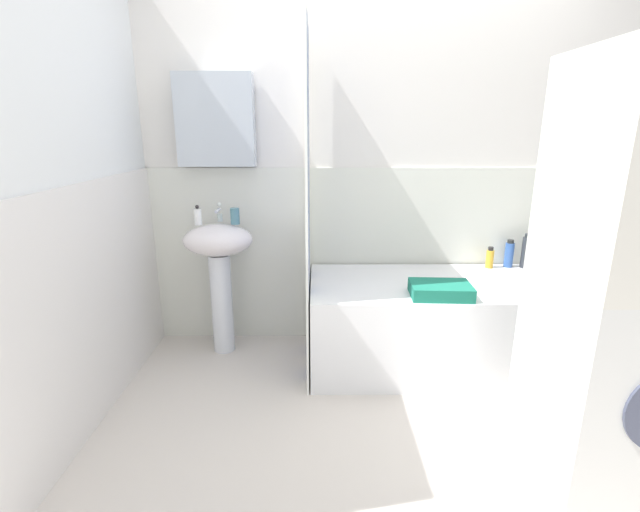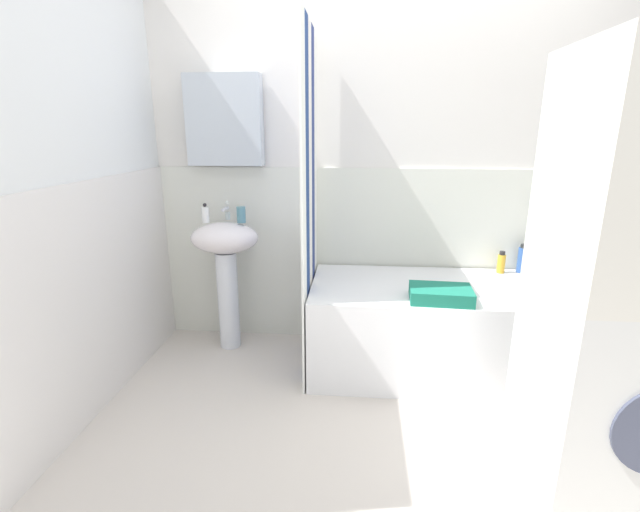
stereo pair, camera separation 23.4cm
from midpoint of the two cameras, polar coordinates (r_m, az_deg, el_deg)
name	(u,v)px [view 2 (the right image)]	position (r m, az deg, el deg)	size (l,w,h in m)	color
ground_plane	(395,464)	(2.28, 12.77, -24.50)	(4.80, 5.60, 0.04)	beige
wall_back_tiled	(379,177)	(3.01, 9.83, 9.87)	(3.60, 0.18, 2.40)	silver
wall_left_tiled	(76,198)	(2.44, -26.29, 6.58)	(0.07, 1.81, 2.40)	silver
sink	(226,257)	(2.96, -9.74, -0.19)	(0.44, 0.34, 0.87)	white
faucet	(227,211)	(2.98, -9.61, 5.67)	(0.03, 0.12, 0.12)	silver
soap_dispenser	(205,214)	(2.93, -12.21, 5.23)	(0.05, 0.05, 0.13)	white
toothbrush_cup	(241,215)	(2.89, -7.74, 5.23)	(0.06, 0.06, 0.10)	teal
bathtub	(438,327)	(2.89, 17.06, -8.76)	(1.54, 0.74, 0.54)	white
shower_curtain	(310,208)	(2.62, 1.26, 6.11)	(0.01, 0.74, 2.00)	white
shampoo_bottle	(541,257)	(3.24, 28.24, -0.15)	(0.07, 0.07, 0.23)	#2C3036
conditioner_bottle	(522,259)	(3.21, 26.32, -0.40)	(0.06, 0.06, 0.19)	#3157A0
body_wash_bottle	(501,263)	(3.16, 24.11, -0.83)	(0.05, 0.05, 0.14)	gold
towel_folded	(441,294)	(2.55, 17.72, -4.69)	(0.33, 0.23, 0.07)	#1A705A
washer_dryer_stack	(635,291)	(2.10, 37.90, -3.63)	(0.62, 0.60, 1.73)	silver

